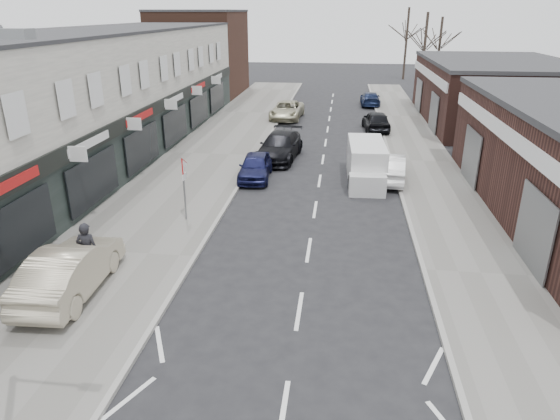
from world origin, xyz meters
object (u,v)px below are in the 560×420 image
(parked_car_left_b, at_px, (280,146))
(warning_sign, at_px, (184,171))
(white_van, at_px, (366,163))
(sedan_on_pavement, at_px, (70,270))
(parked_car_left_a, at_px, (255,166))
(parked_car_right_c, at_px, (370,99))
(pedestrian, at_px, (88,250))
(parked_car_right_a, at_px, (389,167))
(parked_car_right_b, at_px, (376,121))
(parked_car_left_c, at_px, (287,110))

(parked_car_left_b, bearing_deg, warning_sign, -99.52)
(white_van, relative_size, sedan_on_pavement, 1.09)
(parked_car_left_a, xyz_separation_m, parked_car_left_b, (0.79, 3.84, 0.10))
(white_van, bearing_deg, parked_car_right_c, 84.86)
(pedestrian, relative_size, parked_car_right_a, 0.44)
(sedan_on_pavement, distance_m, parked_car_right_b, 26.11)
(white_van, bearing_deg, parked_car_left_b, 142.62)
(white_van, height_order, parked_car_left_b, white_van)
(warning_sign, xyz_separation_m, parked_car_right_b, (8.62, 17.97, -1.48))
(pedestrian, height_order, parked_car_left_a, pedestrian)
(white_van, distance_m, parked_car_right_b, 11.66)
(warning_sign, xyz_separation_m, parked_car_right_a, (8.66, 6.51, -1.50))
(parked_car_left_b, distance_m, parked_car_right_a, 6.88)
(parked_car_left_a, distance_m, parked_car_left_c, 15.46)
(pedestrian, xyz_separation_m, parked_car_left_c, (3.41, 26.47, -0.37))
(parked_car_left_a, relative_size, parked_car_right_a, 0.90)
(white_van, height_order, parked_car_left_c, white_van)
(warning_sign, relative_size, sedan_on_pavement, 0.59)
(sedan_on_pavement, relative_size, parked_car_right_c, 1.10)
(parked_car_left_b, distance_m, parked_car_left_c, 11.65)
(warning_sign, relative_size, parked_car_left_c, 0.54)
(warning_sign, relative_size, parked_car_right_a, 0.63)
(parked_car_left_c, height_order, parked_car_right_c, parked_car_left_c)
(warning_sign, distance_m, parked_car_right_b, 19.99)
(warning_sign, distance_m, parked_car_left_b, 10.26)
(pedestrian, bearing_deg, parked_car_right_a, -134.30)
(parked_car_left_a, xyz_separation_m, parked_car_right_a, (6.83, 0.55, 0.05))
(parked_car_left_a, bearing_deg, parked_car_left_c, 87.49)
(parked_car_left_c, xyz_separation_m, parked_car_right_a, (6.90, -14.91, 0.01))
(white_van, xyz_separation_m, parked_car_right_a, (1.18, 0.15, -0.21))
(parked_car_left_a, bearing_deg, parked_car_left_b, 75.62)
(sedan_on_pavement, distance_m, parked_car_left_b, 16.39)
(parked_car_right_a, height_order, parked_car_right_c, parked_car_right_a)
(pedestrian, height_order, parked_car_left_b, pedestrian)
(parked_car_left_a, bearing_deg, pedestrian, -110.35)
(pedestrian, xyz_separation_m, parked_car_left_a, (3.49, 11.02, -0.41))
(pedestrian, height_order, parked_car_right_a, pedestrian)
(parked_car_right_a, xyz_separation_m, parked_car_right_c, (0.00, 21.88, -0.10))
(parked_car_left_b, bearing_deg, sedan_on_pavement, -100.07)
(parked_car_left_c, bearing_deg, parked_car_right_b, -23.62)
(parked_car_right_c, bearing_deg, parked_car_left_a, 72.67)
(warning_sign, height_order, parked_car_left_b, warning_sign)
(warning_sign, distance_m, parked_car_left_a, 6.43)
(parked_car_left_c, bearing_deg, parked_car_right_a, -62.10)
(parked_car_right_b, bearing_deg, pedestrian, 61.55)
(warning_sign, xyz_separation_m, white_van, (7.47, 6.37, -1.29))
(pedestrian, bearing_deg, parked_car_right_b, -116.62)
(pedestrian, height_order, parked_car_right_c, pedestrian)
(parked_car_right_a, relative_size, parked_car_right_b, 1.01)
(pedestrian, relative_size, parked_car_right_c, 0.45)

